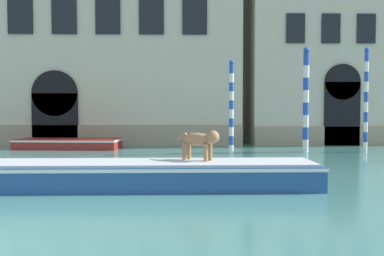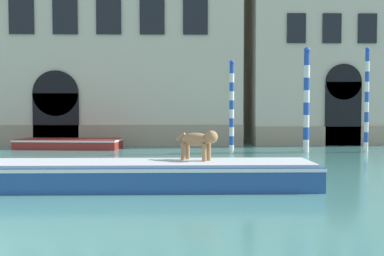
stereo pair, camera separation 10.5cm
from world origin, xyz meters
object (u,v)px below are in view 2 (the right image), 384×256
object	(u,v)px
dog_on_deck	(199,140)
mooring_pole_1	(367,100)
boat_moored_near_palazzo	(69,143)
mooring_pole_0	(306,99)
mooring_pole_2	(232,107)
boat_foreground	(144,174)

from	to	relation	value
dog_on_deck	mooring_pole_1	distance (m)	11.54
boat_moored_near_palazzo	mooring_pole_0	world-z (taller)	mooring_pole_0
dog_on_deck	mooring_pole_1	bearing A→B (deg)	78.22
boat_moored_near_palazzo	mooring_pole_2	world-z (taller)	mooring_pole_2
boat_moored_near_palazzo	mooring_pole_0	xyz separation A→B (m)	(11.01, -1.80, 2.10)
dog_on_deck	mooring_pole_0	distance (m)	10.16
boat_foreground	mooring_pole_0	world-z (taller)	mooring_pole_0
boat_foreground	dog_on_deck	bearing A→B (deg)	6.96
dog_on_deck	boat_moored_near_palazzo	size ratio (longest dim) A/B	0.21
boat_moored_near_palazzo	mooring_pole_2	distance (m)	8.21
boat_moored_near_palazzo	mooring_pole_2	xyz separation A→B (m)	(7.59, -2.57, 1.77)
mooring_pole_1	mooring_pole_2	xyz separation A→B (m)	(-6.04, -0.57, -0.31)
boat_moored_near_palazzo	dog_on_deck	bearing A→B (deg)	-55.60
dog_on_deck	boat_moored_near_palazzo	xyz separation A→B (m)	(-5.92, 10.52, -0.92)
dog_on_deck	boat_moored_near_palazzo	distance (m)	12.11
mooring_pole_0	dog_on_deck	bearing A→B (deg)	-120.25
dog_on_deck	mooring_pole_2	size ratio (longest dim) A/B	0.26
dog_on_deck	mooring_pole_0	bearing A→B (deg)	90.11
mooring_pole_0	mooring_pole_1	bearing A→B (deg)	-4.45
mooring_pole_2	dog_on_deck	bearing A→B (deg)	-101.86
dog_on_deck	mooring_pole_2	distance (m)	8.16
boat_foreground	dog_on_deck	xyz separation A→B (m)	(1.35, 0.17, 0.82)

